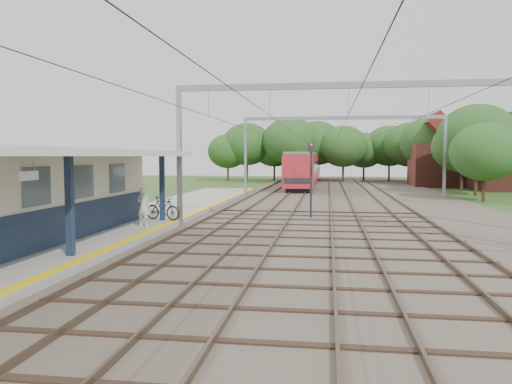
{
  "coord_description": "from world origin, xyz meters",
  "views": [
    {
      "loc": [
        2.29,
        -8.87,
        3.54
      ],
      "look_at": [
        -1.59,
        17.94,
        1.6
      ],
      "focal_mm": 35.0,
      "sensor_mm": 36.0,
      "label": 1
    }
  ],
  "objects_px": {
    "train": "(306,167)",
    "signal_post": "(311,171)",
    "person": "(143,206)",
    "bicycle": "(163,208)"
  },
  "relations": [
    {
      "from": "bicycle",
      "to": "train",
      "type": "bearing_deg",
      "value": 8.34
    },
    {
      "from": "person",
      "to": "train",
      "type": "bearing_deg",
      "value": -80.55
    },
    {
      "from": "bicycle",
      "to": "signal_post",
      "type": "height_order",
      "value": "signal_post"
    },
    {
      "from": "train",
      "to": "signal_post",
      "type": "height_order",
      "value": "signal_post"
    },
    {
      "from": "person",
      "to": "bicycle",
      "type": "bearing_deg",
      "value": -77.11
    },
    {
      "from": "person",
      "to": "signal_post",
      "type": "xyz_separation_m",
      "value": [
        7.4,
        6.42,
        1.45
      ]
    },
    {
      "from": "bicycle",
      "to": "train",
      "type": "height_order",
      "value": "train"
    },
    {
      "from": "train",
      "to": "signal_post",
      "type": "bearing_deg",
      "value": -87.07
    },
    {
      "from": "bicycle",
      "to": "signal_post",
      "type": "bearing_deg",
      "value": -43.8
    },
    {
      "from": "bicycle",
      "to": "train",
      "type": "relative_size",
      "value": 0.05
    }
  ]
}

